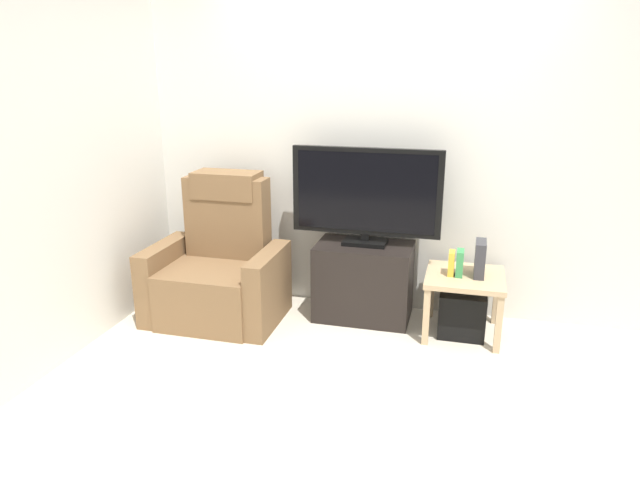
% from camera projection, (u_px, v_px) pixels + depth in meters
% --- Properties ---
extents(ground_plane, '(6.40, 6.40, 0.00)m').
position_uv_depth(ground_plane, '(353.00, 373.00, 3.61)').
color(ground_plane, beige).
extents(wall_back, '(6.40, 0.06, 2.60)m').
position_uv_depth(wall_back, '(386.00, 143.00, 4.27)').
color(wall_back, silver).
rests_on(wall_back, ground).
extents(wall_side, '(0.06, 4.48, 2.60)m').
position_uv_depth(wall_side, '(70.00, 155.00, 3.68)').
color(wall_side, silver).
rests_on(wall_side, ground).
extents(tv_stand, '(0.71, 0.44, 0.58)m').
position_uv_depth(tv_stand, '(364.00, 281.00, 4.33)').
color(tv_stand, black).
rests_on(tv_stand, ground).
extents(television, '(1.10, 0.20, 0.72)m').
position_uv_depth(television, '(366.00, 194.00, 4.15)').
color(television, black).
rests_on(television, tv_stand).
extents(recliner_armchair, '(0.98, 0.78, 1.08)m').
position_uv_depth(recliner_armchair, '(219.00, 269.00, 4.34)').
color(recliner_armchair, brown).
rests_on(recliner_armchair, ground).
extents(side_table, '(0.54, 0.54, 0.45)m').
position_uv_depth(side_table, '(464.00, 284.00, 4.03)').
color(side_table, tan).
rests_on(side_table, ground).
extents(subwoofer_box, '(0.32, 0.32, 0.32)m').
position_uv_depth(subwoofer_box, '(462.00, 312.00, 4.09)').
color(subwoofer_box, black).
rests_on(subwoofer_box, ground).
extents(book_leftmost, '(0.04, 0.11, 0.17)m').
position_uv_depth(book_leftmost, '(451.00, 263.00, 3.99)').
color(book_leftmost, gold).
rests_on(book_leftmost, side_table).
extents(book_middle, '(0.05, 0.12, 0.18)m').
position_uv_depth(book_middle, '(460.00, 263.00, 3.97)').
color(book_middle, '#388C4C').
rests_on(book_middle, side_table).
extents(game_console, '(0.07, 0.20, 0.25)m').
position_uv_depth(game_console, '(480.00, 259.00, 3.96)').
color(game_console, '#333338').
rests_on(game_console, side_table).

